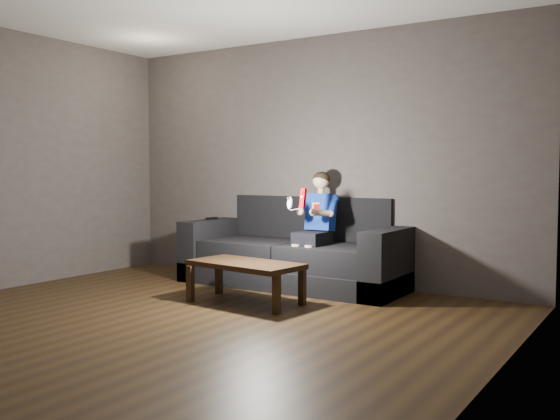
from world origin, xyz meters
The scene contains 9 objects.
floor centered at (0.00, 0.00, 0.00)m, with size 5.00×5.00×0.00m, color black.
back_wall centered at (0.00, 2.50, 1.35)m, with size 5.00×0.04×2.70m, color #3F3736.
right_wall centered at (2.50, 0.00, 1.35)m, with size 0.04×5.00×2.70m, color #3F3736.
sofa centered at (-0.05, 2.20, 0.31)m, with size 2.44×1.05×0.94m.
child centered at (0.23, 2.13, 0.75)m, with size 0.43×0.53×1.07m.
wii_remote_red centered at (0.31, 1.72, 0.96)m, with size 0.05×0.07×0.20m.
nunchuk_white centered at (0.16, 1.72, 0.91)m, with size 0.07×0.09×0.14m.
wii_remote_black centered at (-1.15, 2.11, 0.68)m, with size 0.07×0.16×0.03m.
coffee_table centered at (0.04, 1.13, 0.33)m, with size 1.12×0.66×0.39m.
Camera 1 is at (3.38, -3.54, 1.23)m, focal length 40.00 mm.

